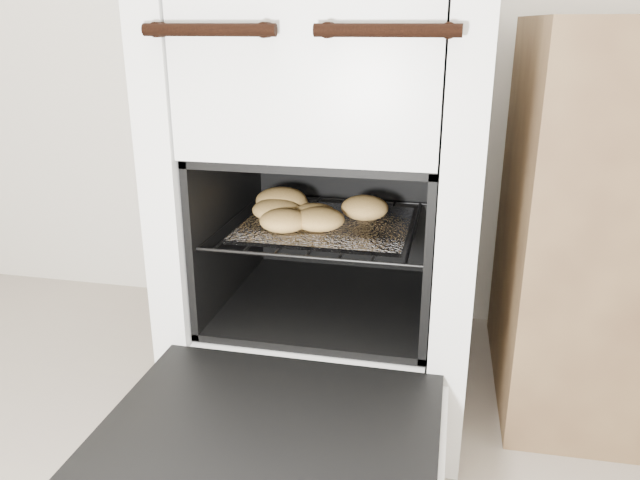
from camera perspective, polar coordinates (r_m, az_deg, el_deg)
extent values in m
cube|color=white|center=(1.43, 1.43, 4.52)|extent=(0.62, 0.67, 0.96)
cylinder|color=black|center=(1.09, -10.16, 18.39)|extent=(0.23, 0.02, 0.02)
cylinder|color=black|center=(1.01, 6.11, 18.52)|extent=(0.23, 0.02, 0.02)
cube|color=black|center=(1.07, -4.53, -16.91)|extent=(0.54, 0.42, 0.02)
cube|color=white|center=(1.08, -4.50, -17.71)|extent=(0.56, 0.44, 0.02)
cylinder|color=black|center=(1.43, -8.07, 2.02)|extent=(0.01, 0.44, 0.01)
cylinder|color=black|center=(1.34, 10.13, 0.79)|extent=(0.01, 0.44, 0.01)
cylinder|color=black|center=(1.18, -1.31, -1.60)|extent=(0.45, 0.01, 0.01)
cylinder|color=black|center=(1.57, 2.30, 3.73)|extent=(0.45, 0.01, 0.01)
cylinder|color=black|center=(1.42, -6.69, 1.93)|extent=(0.01, 0.42, 0.01)
cylinder|color=black|center=(1.40, -4.27, 1.77)|extent=(0.01, 0.42, 0.01)
cylinder|color=black|center=(1.38, -1.79, 1.61)|extent=(0.01, 0.42, 0.01)
cylinder|color=black|center=(1.37, 0.75, 1.44)|extent=(0.01, 0.42, 0.01)
cylinder|color=black|center=(1.36, 3.33, 1.26)|extent=(0.01, 0.42, 0.01)
cylinder|color=black|center=(1.35, 5.94, 1.08)|extent=(0.01, 0.42, 0.01)
cylinder|color=black|center=(1.35, 8.58, 0.90)|extent=(0.01, 0.42, 0.01)
cube|color=white|center=(1.35, 0.57, 1.43)|extent=(0.35, 0.31, 0.01)
ellipsoid|color=#D6AD55|center=(1.41, -2.87, 3.34)|extent=(0.11, 0.11, 0.04)
ellipsoid|color=#D6AD55|center=(1.37, -4.01, 2.80)|extent=(0.15, 0.15, 0.04)
ellipsoid|color=#D6AD55|center=(1.42, -3.56, 3.64)|extent=(0.15, 0.15, 0.06)
ellipsoid|color=#D6AD55|center=(1.30, -0.10, 1.92)|extent=(0.12, 0.12, 0.04)
ellipsoid|color=#D6AD55|center=(1.29, -3.33, 1.80)|extent=(0.14, 0.14, 0.04)
ellipsoid|color=#D6AD55|center=(1.34, -0.53, 2.44)|extent=(0.10, 0.10, 0.04)
ellipsoid|color=#D6AD55|center=(1.37, 4.11, 2.97)|extent=(0.15, 0.15, 0.05)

